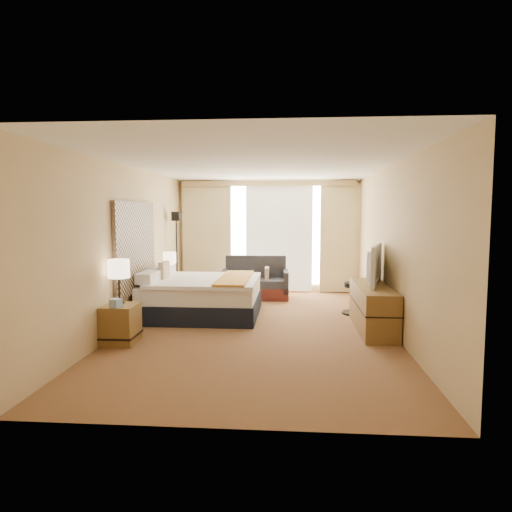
# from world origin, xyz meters

# --- Properties ---
(floor) EXTENTS (4.20, 7.00, 0.02)m
(floor) POSITION_xyz_m (0.00, 0.00, 0.00)
(floor) COLOR #511F17
(floor) RESTS_ON ground
(ceiling) EXTENTS (4.20, 7.00, 0.02)m
(ceiling) POSITION_xyz_m (0.00, 0.00, 2.60)
(ceiling) COLOR white
(ceiling) RESTS_ON wall_back
(wall_back) EXTENTS (4.20, 0.02, 2.60)m
(wall_back) POSITION_xyz_m (0.00, 3.50, 1.30)
(wall_back) COLOR #D6B183
(wall_back) RESTS_ON ground
(wall_front) EXTENTS (4.20, 0.02, 2.60)m
(wall_front) POSITION_xyz_m (0.00, -3.50, 1.30)
(wall_front) COLOR #D6B183
(wall_front) RESTS_ON ground
(wall_left) EXTENTS (0.02, 7.00, 2.60)m
(wall_left) POSITION_xyz_m (-2.10, 0.00, 1.30)
(wall_left) COLOR #D6B183
(wall_left) RESTS_ON ground
(wall_right) EXTENTS (0.02, 7.00, 2.60)m
(wall_right) POSITION_xyz_m (2.10, 0.00, 1.30)
(wall_right) COLOR #D6B183
(wall_right) RESTS_ON ground
(headboard) EXTENTS (0.06, 1.85, 1.50)m
(headboard) POSITION_xyz_m (-2.06, 0.20, 1.28)
(headboard) COLOR black
(headboard) RESTS_ON wall_left
(nightstand_left) EXTENTS (0.45, 0.52, 0.55)m
(nightstand_left) POSITION_xyz_m (-1.87, -1.05, 0.28)
(nightstand_left) COLOR brown
(nightstand_left) RESTS_ON floor
(nightstand_right) EXTENTS (0.45, 0.52, 0.55)m
(nightstand_right) POSITION_xyz_m (-1.87, 1.45, 0.28)
(nightstand_right) COLOR brown
(nightstand_right) RESTS_ON floor
(media_dresser) EXTENTS (0.50, 1.80, 0.70)m
(media_dresser) POSITION_xyz_m (1.83, 0.00, 0.35)
(media_dresser) COLOR brown
(media_dresser) RESTS_ON floor
(window) EXTENTS (2.30, 0.02, 2.30)m
(window) POSITION_xyz_m (0.25, 3.47, 1.32)
(window) COLOR white
(window) RESTS_ON wall_back
(curtains) EXTENTS (4.12, 0.19, 2.56)m
(curtains) POSITION_xyz_m (-0.00, 3.39, 1.41)
(curtains) COLOR beige
(curtains) RESTS_ON floor
(bed) EXTENTS (2.00, 1.83, 0.97)m
(bed) POSITION_xyz_m (-1.06, 0.76, 0.36)
(bed) COLOR black
(bed) RESTS_ON floor
(loveseat) EXTENTS (1.46, 0.81, 0.90)m
(loveseat) POSITION_xyz_m (-0.24, 2.56, 0.30)
(loveseat) COLOR #521E17
(loveseat) RESTS_ON floor
(floor_lamp) EXTENTS (0.24, 0.24, 1.87)m
(floor_lamp) POSITION_xyz_m (-1.90, 2.30, 1.32)
(floor_lamp) COLOR black
(floor_lamp) RESTS_ON floor
(desk_chair) EXTENTS (0.55, 0.55, 1.13)m
(desk_chair) POSITION_xyz_m (1.81, 1.12, 0.50)
(desk_chair) COLOR black
(desk_chair) RESTS_ON floor
(lamp_left) EXTENTS (0.30, 0.30, 0.64)m
(lamp_left) POSITION_xyz_m (-1.89, -1.00, 1.05)
(lamp_left) COLOR black
(lamp_left) RESTS_ON nightstand_left
(lamp_right) EXTENTS (0.25, 0.25, 0.53)m
(lamp_right) POSITION_xyz_m (-1.84, 1.51, 0.96)
(lamp_right) COLOR black
(lamp_right) RESTS_ON nightstand_right
(tissue_box) EXTENTS (0.17, 0.17, 0.12)m
(tissue_box) POSITION_xyz_m (-1.86, -1.21, 0.61)
(tissue_box) COLOR #88ADD3
(tissue_box) RESTS_ON nightstand_left
(telephone) EXTENTS (0.22, 0.20, 0.07)m
(telephone) POSITION_xyz_m (-1.84, 1.62, 0.58)
(telephone) COLOR black
(telephone) RESTS_ON nightstand_right
(television) EXTENTS (0.44, 1.11, 0.64)m
(television) POSITION_xyz_m (1.78, 0.13, 1.02)
(television) COLOR black
(television) RESTS_ON media_dresser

